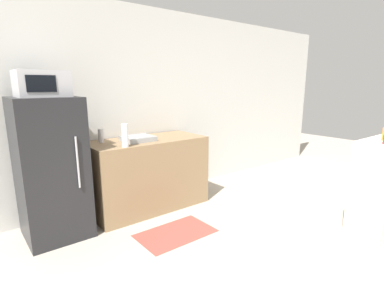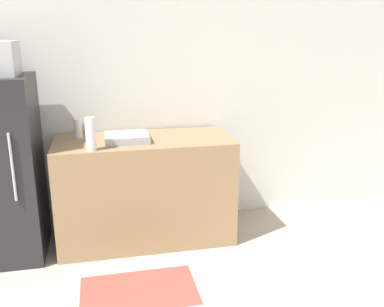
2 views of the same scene
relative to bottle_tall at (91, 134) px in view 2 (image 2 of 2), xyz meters
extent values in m
cube|color=silver|center=(0.59, 0.68, 0.25)|extent=(8.00, 0.06, 2.60)
cylinder|color=#B7B7BC|center=(-0.57, -0.10, -0.20)|extent=(0.02, 0.02, 0.52)
cube|color=#937551|center=(0.43, 0.28, -0.59)|extent=(1.50, 0.70, 0.92)
cube|color=#9EA3A8|center=(0.29, 0.24, -0.10)|extent=(0.36, 0.33, 0.06)
cylinder|color=silver|center=(0.00, 0.00, 0.00)|extent=(0.08, 0.08, 0.26)
cylinder|color=silver|center=(-0.11, 0.42, -0.05)|extent=(0.07, 0.07, 0.16)
cube|color=#99473D|center=(0.28, -0.56, -1.04)|extent=(0.83, 0.51, 0.01)
camera|label=1|loc=(-1.45, -3.03, 0.56)|focal=28.00mm
camera|label=2|loc=(0.07, -3.27, 0.77)|focal=40.00mm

